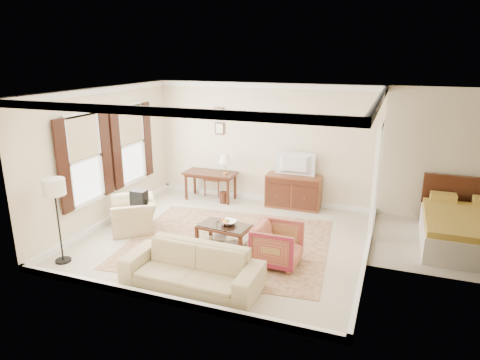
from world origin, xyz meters
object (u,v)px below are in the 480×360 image
Objects in this scene: writing_desk at (210,177)px; striped_armchair at (277,243)px; sideboard at (293,191)px; tv at (294,157)px; sofa at (192,261)px; club_armchair at (133,209)px; coffee_table at (225,230)px.

striped_armchair is at bearing -47.73° from writing_desk.
striped_armchair reaches higher than writing_desk.
writing_desk is at bearing -176.04° from sideboard.
tv reaches higher than sofa.
sofa reaches higher than writing_desk.
striped_armchair is at bearing 45.27° from club_armchair.
tv is at bearing 94.27° from club_armchair.
coffee_table is 2.09m from club_armchair.
sofa is at bearing 81.18° from tv.
striped_armchair reaches higher than coffee_table.
sofa is (1.46, -3.96, -0.16)m from writing_desk.
coffee_table is at bearing -60.17° from writing_desk.
writing_desk reaches higher than coffee_table.
sideboard is 1.26× the size of club_armchair.
striped_armchair is (0.42, -2.92, 0.01)m from sideboard.
sofa is at bearing 16.11° from club_armchair.
sofa is (0.09, -1.57, 0.11)m from coffee_table.
sideboard is 2.95m from striped_armchair.
writing_desk is 4.23m from sofa.
coffee_table is (-0.72, -2.52, -0.93)m from tv.
writing_desk is at bearing 119.83° from coffee_table.
tv is (2.09, 0.13, 0.65)m from writing_desk.
writing_desk is 1.27× the size of club_armchair.
writing_desk is 2.43m from club_armchair.
sideboard is 0.85m from tv.
sofa is (-0.63, -4.09, -0.81)m from tv.
writing_desk is at bearing 126.16° from club_armchair.
tv reaches higher than sideboard.
writing_desk is 1.43× the size of tv.
sofa reaches higher than sideboard.
writing_desk is 1.61× the size of striped_armchair.
club_armchair is at bearing -107.00° from writing_desk.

